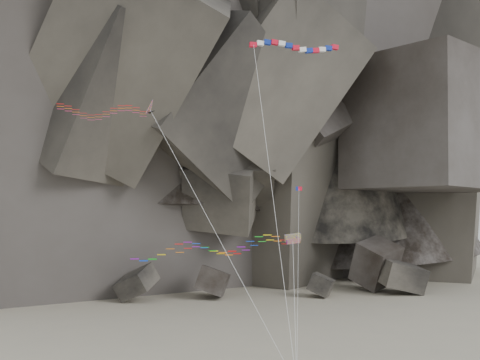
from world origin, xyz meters
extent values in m
cube|color=#47423F|center=(4.77, 37.31, 1.71)|extent=(6.18, 6.05, 5.17)
cube|color=#47423F|center=(31.51, 39.27, 3.22)|extent=(8.32, 9.68, 8.88)
cube|color=#47423F|center=(-6.39, 36.41, 1.39)|extent=(6.96, 6.60, 5.57)
cube|color=#47423F|center=(20.77, 35.02, 1.30)|extent=(5.04, 4.73, 3.77)
cube|color=#47423F|center=(33.92, 35.49, 1.90)|extent=(7.15, 5.56, 5.75)
cylinder|color=silver|center=(-1.64, -4.34, 12.12)|extent=(9.54, 13.00, 20.80)
cube|color=red|center=(2.57, 0.36, 28.21)|extent=(0.63, 0.43, 0.41)
cube|color=white|center=(3.21, 0.36, 28.38)|extent=(0.66, 0.43, 0.46)
cube|color=navy|center=(3.85, 0.33, 28.49)|extent=(0.68, 0.43, 0.49)
cube|color=red|center=(4.49, 0.27, 28.50)|extent=(0.68, 0.43, 0.49)
cube|color=white|center=(5.13, 0.20, 28.41)|extent=(0.67, 0.43, 0.47)
cube|color=navy|center=(5.78, 0.16, 28.25)|extent=(0.64, 0.43, 0.42)
cube|color=red|center=(6.42, 0.15, 28.08)|extent=(0.65, 0.43, 0.45)
cube|color=white|center=(7.06, 0.18, 27.95)|extent=(0.67, 0.43, 0.48)
cube|color=navy|center=(7.70, 0.25, 27.91)|extent=(0.68, 0.43, 0.49)
cube|color=red|center=(8.34, 0.34, 27.98)|extent=(0.67, 0.43, 0.48)
cube|color=white|center=(8.99, 0.45, 28.13)|extent=(0.65, 0.43, 0.43)
cube|color=navy|center=(9.63, 0.54, 28.30)|extent=(0.65, 0.43, 0.44)
cube|color=red|center=(10.27, 0.61, 28.45)|extent=(0.67, 0.43, 0.48)
cylinder|color=silver|center=(2.84, -5.32, 14.97)|extent=(0.58, 11.05, 26.49)
cube|color=#D7DA0C|center=(6.68, 2.14, 11.04)|extent=(1.56, 0.54, 0.85)
cube|color=#0CB219|center=(6.68, 1.94, 10.72)|extent=(1.31, 0.39, 0.58)
cylinder|color=silver|center=(4.90, -4.34, 6.39)|extent=(3.60, 12.99, 9.33)
cube|color=red|center=(7.24, 1.96, 15.53)|extent=(0.57, 0.10, 0.36)
cube|color=navy|center=(7.05, 1.97, 15.53)|extent=(0.21, 0.07, 0.37)
cylinder|color=silver|center=(5.18, -4.43, 8.63)|extent=(4.15, 12.81, 13.81)
camera|label=1|loc=(-9.02, -51.03, 14.39)|focal=45.00mm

